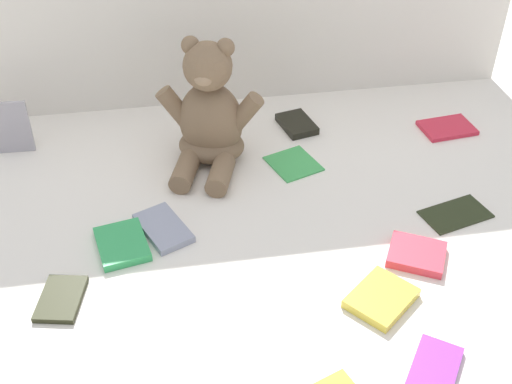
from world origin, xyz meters
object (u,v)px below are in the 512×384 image
book_case_0 (456,214)px  book_case_1 (297,124)px  book_case_3 (293,163)px  book_case_6 (122,244)px  book_case_4 (12,127)px  book_case_7 (447,128)px  book_case_11 (433,375)px  book_case_8 (163,228)px  book_case_2 (61,299)px  teddy_bear (210,118)px  book_case_5 (381,298)px  book_case_10 (417,254)px

book_case_0 → book_case_1: 0.45m
book_case_3 → book_case_6: bearing=-170.3°
book_case_4 → book_case_3: bearing=-12.6°
book_case_0 → book_case_7: bearing=-34.3°
book_case_1 → book_case_11: book_case_1 is taller
book_case_1 → book_case_8: size_ratio=0.80×
book_case_2 → book_case_6: 0.16m
teddy_bear → book_case_4: size_ratio=2.29×
book_case_1 → book_case_3: (-0.04, -0.15, -0.00)m
book_case_7 → book_case_8: bearing=103.9°
book_case_11 → book_case_6: bearing=-3.2°
book_case_1 → book_case_7: 0.36m
book_case_3 → book_case_4: 0.64m
book_case_4 → book_case_6: size_ratio=1.09×
book_case_0 → book_case_5: book_case_5 is taller
book_case_4 → book_case_8: bearing=-44.8°
teddy_bear → book_case_3: size_ratio=2.67×
book_case_10 → teddy_bear: bearing=70.0°
book_case_8 → book_case_6: bearing=179.7°
teddy_bear → book_case_7: size_ratio=2.33×
book_case_5 → book_case_8: (-0.37, 0.25, -0.00)m
book_case_0 → book_case_7: (0.11, 0.31, 0.00)m
book_case_11 → book_case_8: bearing=-11.0°
book_case_8 → book_case_10: size_ratio=1.25×
book_case_0 → book_case_11: bearing=137.1°
book_case_2 → book_case_8: bearing=-128.1°
book_case_11 → book_case_5: bearing=-44.6°
teddy_bear → book_case_6: size_ratio=2.49×
book_case_8 → book_case_11: bearing=-70.3°
book_case_7 → book_case_6: bearing=104.3°
book_case_1 → book_case_7: (0.36, -0.07, -0.00)m
teddy_bear → book_case_5: 0.55m
book_case_6 → book_case_7: size_ratio=0.93×
book_case_3 → book_case_0: bearing=-57.7°
book_case_0 → book_case_3: size_ratio=1.26×
book_case_8 → book_case_10: book_case_10 is taller
book_case_11 → book_case_4: bearing=-11.1°
book_case_2 → teddy_bear: bearing=-116.5°
teddy_bear → book_case_10: teddy_bear is taller
book_case_4 → book_case_5: 0.90m
book_case_6 → book_case_0: bearing=167.3°
teddy_bear → book_case_0: 0.55m
teddy_bear → book_case_8: bearing=-99.5°
book_case_1 → book_case_11: (0.06, -0.74, -0.00)m
book_case_1 → book_case_10: same height
teddy_bear → book_case_6: 0.35m
book_case_1 → book_case_7: book_case_1 is taller
book_case_5 → book_case_10: same height
book_case_7 → book_case_11: (-0.30, -0.67, 0.00)m
book_case_3 → book_case_11: 0.60m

